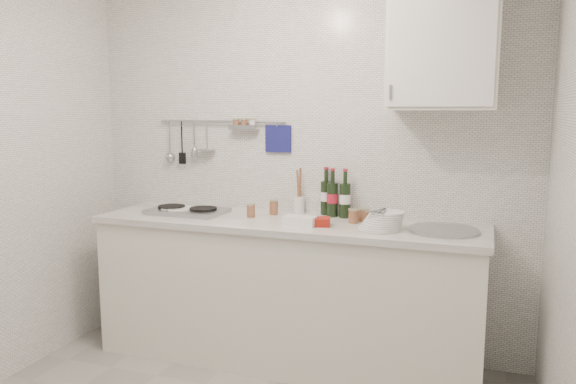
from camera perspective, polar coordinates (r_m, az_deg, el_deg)
The scene contains 14 objects.
back_wall at distance 3.73m, azimuth 1.38°, elevation 2.95°, with size 3.00×0.02×2.50m, color silver.
counter at distance 3.63m, azimuth -0.09°, elevation -10.44°, with size 2.44×0.64×0.96m.
wall_rail at distance 3.92m, azimuth -7.10°, elevation 5.73°, with size 0.98×0.09×0.34m.
wall_cabinet at distance 3.37m, azimuth 15.51°, elevation 13.97°, with size 0.60×0.38×0.70m.
plate_stack_hob at distance 3.82m, azimuth -11.26°, elevation -1.81°, with size 0.24×0.24×0.03m.
plate_stack_sink at distance 3.27m, azimuth 9.63°, elevation -2.91°, with size 0.26×0.24×0.11m.
wine_bottles at distance 3.62m, azimuth 4.74°, elevation -0.05°, with size 0.22×0.14×0.31m.
butter_dish at distance 3.33m, azimuth 1.22°, elevation -2.98°, with size 0.19×0.10×0.06m, color white.
strawberry_punnet at distance 3.34m, azimuth 3.31°, elevation -3.03°, with size 0.11×0.11×0.05m, color #A41312.
utensil_crock at distance 3.72m, azimuth 1.11°, elevation -1.08°, with size 0.07×0.07×0.31m.
jar_a at distance 3.69m, azimuth -1.45°, elevation -1.54°, with size 0.06×0.06×0.10m.
jar_b at distance 3.50m, azimuth 7.68°, elevation -2.27°, with size 0.07×0.07×0.08m.
jar_c at distance 3.43m, azimuth 6.68°, elevation -2.42°, with size 0.07×0.07×0.09m.
jar_d at distance 3.60m, azimuth -3.79°, elevation -1.87°, with size 0.06×0.06×0.09m.
Camera 1 is at (1.18, -2.12, 1.61)m, focal length 35.00 mm.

